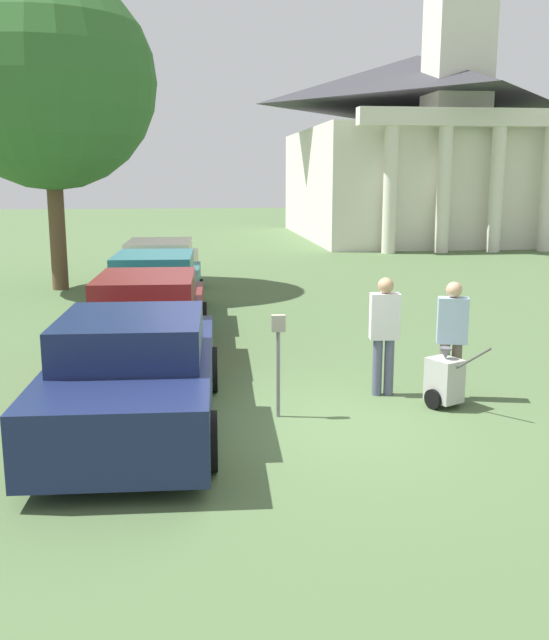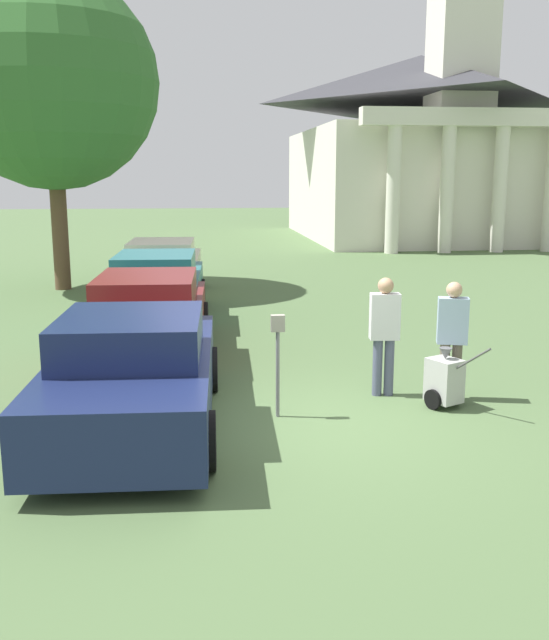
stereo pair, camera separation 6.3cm
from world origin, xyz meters
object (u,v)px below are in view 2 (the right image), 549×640
Objects in this scene: parked_car_maroon at (149,321)px; person_worker at (384,329)px; church at (421,138)px; parked_car_navy at (134,375)px; person_supervisor at (452,333)px; equipment_cart at (444,380)px; parked_car_cream at (163,271)px; parked_car_teal at (157,291)px; parking_meter at (278,346)px.

person_worker is (3.49, -2.36, 0.28)m from parked_car_maroon.
parked_car_maroon is 0.25× the size of church.
person_supervisor is (4.39, 0.65, 0.28)m from parked_car_navy.
parked_car_navy reaches higher than equipment_cart.
parked_car_navy is 4.78× the size of equipment_cart.
person_supervisor is at bearing 166.68° from person_worker.
equipment_cart is (4.19, -9.51, -0.31)m from parked_car_cream.
parked_car_teal is 0.97× the size of parked_car_cream.
parked_car_navy is at bearing -87.51° from parked_car_teal.
parked_car_cream is 21.17m from church.
person_worker is 1.74× the size of equipment_cart.
parked_car_navy is at bearing 157.87° from equipment_cart.
parked_car_maroon is 2.96× the size of person_worker.
parked_car_navy is 29.57m from church.
parked_car_cream is at bearing 100.86° from parking_meter.
equipment_cart is 27.84m from church.
parked_car_navy is at bearing -87.51° from parked_car_maroon.
parked_car_maroon is 0.96× the size of parked_car_cream.
person_supervisor is at bearing 31.88° from equipment_cart.
parked_car_cream is 3.86× the size of parking_meter.
person_worker is (3.49, -8.89, 0.29)m from parked_car_cream.
parked_car_navy is 6.47m from parked_car_teal.
parked_car_navy is 0.89× the size of parked_car_cream.
person_worker is 1.12m from equipment_cart.
person_worker is 27.37m from church.
parked_car_maroon is at bearing -28.98° from person_worker.
parked_car_cream is 3.08× the size of person_worker.
parked_car_teal is at bearing 106.44° from parking_meter.
equipment_cart is at bearing 6.92° from parked_car_navy.
parked_car_navy reaches higher than parking_meter.
parked_car_navy is 1.88m from parking_meter.
parked_car_teal is 3.76× the size of parking_meter.
parked_car_teal is 23.92m from church.
equipment_cart is at bearing -53.21° from parked_car_teal.
person_supervisor is 0.70m from equipment_cart.
equipment_cart is 0.05× the size of church.
parked_car_maroon is 3.15m from parked_car_teal.
person_worker reaches higher than parked_car_navy.
parking_meter is 1.81m from person_worker.
parked_car_teal is 3.37m from parked_car_cream.
equipment_cart is at bearing 3.28° from parking_meter.
person_worker is (3.49, -5.52, 0.27)m from parked_car_teal.
person_worker is at bearing -31.61° from parked_car_maroon.
church is (8.04, 26.27, 4.53)m from equipment_cart.
parking_meter is 2.58m from person_supervisor.
parking_meter is at bearing 30.01° from person_worker.
person_supervisor is at bearing -106.81° from church.
parked_car_maroon is 6.52m from parked_car_cream.
church is at bearing 56.36° from parked_car_cream.
parking_meter is at bearing 25.74° from person_supervisor.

